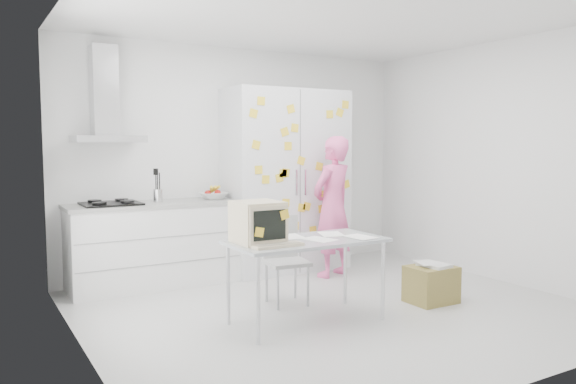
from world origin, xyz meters
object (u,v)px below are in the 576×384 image
cardboard_box (431,284)px  desk (277,231)px  person (333,207)px  chair (284,254)px

cardboard_box → desk: bearing=174.9°
desk → cardboard_box: size_ratio=2.99×
person → chair: size_ratio=1.94×
chair → cardboard_box: size_ratio=1.86×
person → desk: (-1.46, -1.26, -0.00)m
person → desk: person is taller
person → desk: 1.92m
person → chair: (-1.04, -0.67, -0.34)m
person → cardboard_box: 1.56m
desk → chair: size_ratio=1.61×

